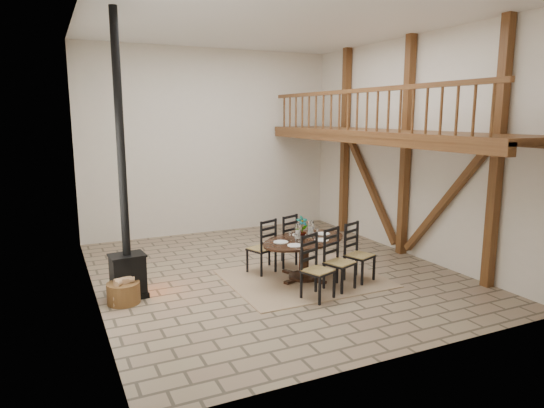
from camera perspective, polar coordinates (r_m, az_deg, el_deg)
name	(u,v)px	position (r m, az deg, el deg)	size (l,w,h in m)	color
ground	(273,272)	(10.25, 0.10, -8.02)	(8.00, 8.00, 0.00)	gray
room_shell	(324,126)	(10.28, 6.19, 9.10)	(7.02, 8.02, 5.01)	silver
rug	(304,278)	(9.87, 3.75, -8.71)	(3.00, 2.50, 0.02)	tan
dining_table	(309,259)	(9.66, 4.33, -6.45)	(2.38, 2.59, 1.28)	black
wood_stove	(126,236)	(8.95, -16.81, -3.63)	(0.66, 0.53, 5.00)	black
log_basket	(124,292)	(8.97, -17.07, -9.86)	(0.57, 0.57, 0.47)	brown
log_stack	(120,297)	(9.03, -17.47, -10.35)	(0.39, 0.50, 0.23)	tan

